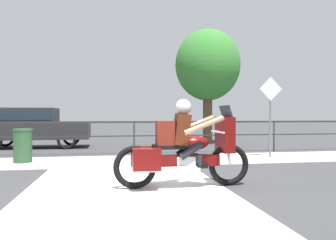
{
  "coord_description": "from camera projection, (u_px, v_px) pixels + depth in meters",
  "views": [
    {
      "loc": [
        -0.75,
        -6.08,
        1.31
      ],
      "look_at": [
        0.32,
        0.12,
        1.22
      ],
      "focal_mm": 35.0,
      "sensor_mm": 36.0,
      "label": 1
    }
  ],
  "objects": [
    {
      "name": "sidewalk_band",
      "position": [
        138.0,
        160.0,
        9.48
      ],
      "size": [
        44.0,
        2.4,
        0.01
      ],
      "primitive_type": "cube",
      "color": "#A8A59E",
      "rests_on": "ground"
    },
    {
      "name": "tree_behind_sign",
      "position": [
        208.0,
        66.0,
        15.25
      ],
      "size": [
        3.01,
        3.01,
        5.32
      ],
      "color": "brown",
      "rests_on": "ground"
    },
    {
      "name": "parked_car",
      "position": [
        32.0,
        125.0,
        13.16
      ],
      "size": [
        4.32,
        1.65,
        1.61
      ],
      "rotation": [
        0.0,
        0.0,
        0.06
      ],
      "color": "#232326",
      "rests_on": "ground"
    },
    {
      "name": "trash_bin",
      "position": [
        23.0,
        146.0,
        9.04
      ],
      "size": [
        0.51,
        0.51,
        0.94
      ],
      "color": "#284C2D",
      "rests_on": "ground"
    },
    {
      "name": "street_sign",
      "position": [
        271.0,
        107.0,
        10.2
      ],
      "size": [
        0.74,
        0.06,
        2.51
      ],
      "color": "slate",
      "rests_on": "ground"
    },
    {
      "name": "motorcycle",
      "position": [
        183.0,
        148.0,
        5.96
      ],
      "size": [
        2.52,
        0.76,
        1.6
      ],
      "rotation": [
        0.0,
        0.0,
        0.05
      ],
      "color": "black",
      "rests_on": "ground"
    },
    {
      "name": "ground_plane",
      "position": [
        152.0,
        185.0,
        6.13
      ],
      "size": [
        120.0,
        120.0,
        0.0
      ],
      "primitive_type": "plane",
      "color": "#38383A"
    },
    {
      "name": "crosswalk_band",
      "position": [
        127.0,
        188.0,
        5.85
      ],
      "size": [
        3.52,
        6.0,
        0.01
      ],
      "primitive_type": "cube",
      "color": "silver",
      "rests_on": "ground"
    },
    {
      "name": "fence_railing",
      "position": [
        134.0,
        128.0,
        11.08
      ],
      "size": [
        36.0,
        0.05,
        1.12
      ],
      "color": "#232326",
      "rests_on": "ground"
    }
  ]
}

